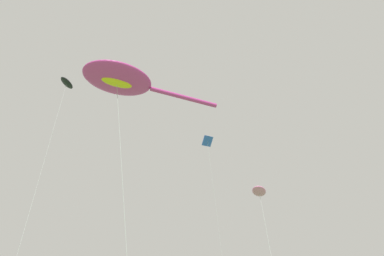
{
  "coord_description": "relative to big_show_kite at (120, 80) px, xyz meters",
  "views": [
    {
      "loc": [
        -6.72,
        -4.35,
        1.88
      ],
      "look_at": [
        -1.73,
        6.13,
        10.56
      ],
      "focal_mm": 33.95,
      "sensor_mm": 36.0,
      "label": 1
    }
  ],
  "objects": [
    {
      "name": "big_show_kite",
      "position": [
        0.0,
        0.0,
        0.0
      ],
      "size": [
        8.82,
        3.61,
        17.98
      ],
      "rotation": [
        0.0,
        0.0,
        3.07
      ],
      "color": "#CC3899",
      "rests_on": "ground"
    },
    {
      "name": "small_kite_stunt_black",
      "position": [
        6.87,
        -3.41,
        -7.69
      ],
      "size": [
        1.2,
        2.07,
        10.08
      ],
      "rotation": [
        0.0,
        0.0,
        0.74
      ],
      "color": "pink",
      "rests_on": "ground"
    },
    {
      "name": "small_kite_tiny_distant",
      "position": [
        -2.89,
        4.63,
        2.39
      ],
      "size": [
        1.4,
        4.88,
        20.41
      ],
      "rotation": [
        0.0,
        0.0,
        -2.27
      ],
      "color": "black",
      "rests_on": "ground"
    },
    {
      "name": "small_kite_box_yellow",
      "position": [
        11.24,
        9.51,
        3.37
      ],
      "size": [
        2.51,
        0.87,
        22.7
      ],
      "rotation": [
        0.0,
        0.0,
        1.54
      ],
      "color": "blue",
      "rests_on": "ground"
    }
  ]
}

